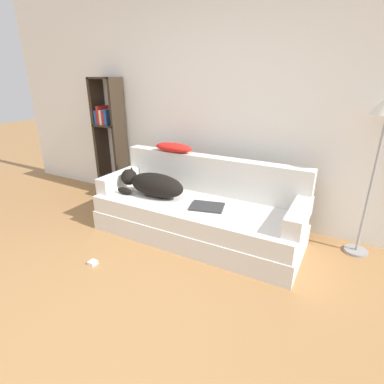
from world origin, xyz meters
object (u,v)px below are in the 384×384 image
Objects in this scene: dog at (152,184)px; laptop at (207,207)px; bookshelf at (109,131)px; couch at (196,220)px; power_adapter at (93,263)px; throw_pillow at (174,147)px.

dog is 2.09× the size of laptop.
bookshelf reaches higher than laptop.
couch reaches higher than power_adapter.
throw_pillow is 6.79× the size of power_adapter.
dog is 1.68× the size of throw_pillow.
laptop is (0.67, 0.00, -0.12)m from dog.
couch is at bearing -34.49° from throw_pillow.
power_adapter is (-0.12, -1.25, -0.85)m from throw_pillow.
power_adapter is at bearing -54.13° from bookshelf.
couch is at bearing 144.78° from laptop.
dog is at bearing -27.49° from bookshelf.
couch is 1.88m from bookshelf.
bookshelf reaches higher than power_adapter.
bookshelf is 2.01m from power_adapter.
dog is 0.51m from throw_pillow.
throw_pillow is 0.29× the size of bookshelf.
laptop is 0.80× the size of throw_pillow.
dog reaches higher than couch.
power_adapter is at bearing -145.00° from laptop.
power_adapter is (-0.08, -0.87, -0.52)m from dog.
bookshelf is at bearing 125.87° from power_adapter.
bookshelf is at bearing 152.51° from dog.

